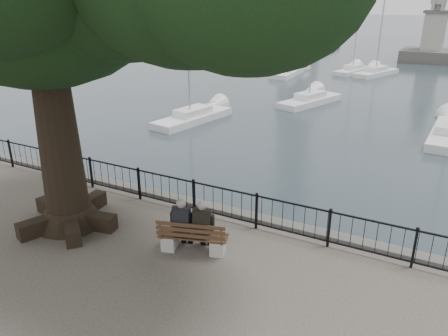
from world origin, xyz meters
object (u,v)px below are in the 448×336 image
Objects in this scene: bench at (193,240)px; person_left at (183,225)px; lion_monument at (433,40)px; person_right at (204,227)px.

person_left is at bearing 176.14° from bench.
bench is 1.25× the size of person_left.
bench is 0.19× the size of lion_monument.
lion_monument is at bearing 88.03° from person_right.
person_right is at bearing 38.35° from bench.
lion_monument is at bearing 87.79° from bench.
person_right is at bearing 17.03° from person_left.
person_right is 0.16× the size of lion_monument.
lion_monument is (2.18, 49.23, 0.67)m from person_left.
bench is 49.30m from lion_monument.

